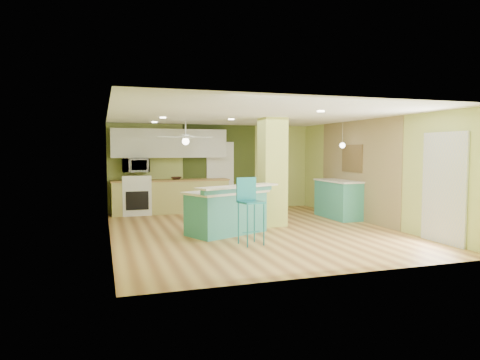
% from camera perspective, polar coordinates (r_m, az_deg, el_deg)
% --- Properties ---
extents(floor, '(6.00, 7.00, 0.01)m').
position_cam_1_polar(floor, '(9.42, 1.79, -6.79)').
color(floor, '#905D32').
rests_on(floor, ground).
extents(ceiling, '(6.00, 7.00, 0.01)m').
position_cam_1_polar(ceiling, '(9.29, 1.82, 8.60)').
color(ceiling, white).
rests_on(ceiling, wall_back).
extents(wall_back, '(6.00, 0.01, 2.50)m').
position_cam_1_polar(wall_back, '(12.62, -3.59, 1.68)').
color(wall_back, '#B9C76B').
rests_on(wall_back, floor).
extents(wall_front, '(6.00, 0.01, 2.50)m').
position_cam_1_polar(wall_front, '(6.10, 13.02, -0.90)').
color(wall_front, '#B9C76B').
rests_on(wall_front, floor).
extents(wall_left, '(0.01, 7.00, 2.50)m').
position_cam_1_polar(wall_left, '(8.73, -17.10, 0.48)').
color(wall_left, '#B9C76B').
rests_on(wall_left, floor).
extents(wall_right, '(0.01, 7.00, 2.50)m').
position_cam_1_polar(wall_right, '(10.67, 17.18, 1.08)').
color(wall_right, '#B9C76B').
rests_on(wall_right, floor).
extents(wood_panel, '(0.02, 3.40, 2.50)m').
position_cam_1_polar(wood_panel, '(11.16, 15.33, 1.24)').
color(wood_panel, olive).
rests_on(wood_panel, floor).
extents(olive_accent, '(2.20, 0.02, 2.50)m').
position_cam_1_polar(olive_accent, '(12.66, -2.69, 1.69)').
color(olive_accent, '#38451B').
rests_on(olive_accent, floor).
extents(interior_door, '(0.82, 0.05, 2.00)m').
position_cam_1_polar(interior_door, '(12.64, -2.66, 0.55)').
color(interior_door, white).
rests_on(interior_door, floor).
extents(french_door, '(0.04, 1.08, 2.10)m').
position_cam_1_polar(french_door, '(8.88, 25.53, -0.98)').
color(french_door, silver).
rests_on(french_door, floor).
extents(column, '(0.55, 0.55, 2.50)m').
position_cam_1_polar(column, '(9.97, 4.35, 1.06)').
color(column, '#B7C25A').
rests_on(column, floor).
extents(kitchen_run, '(3.25, 0.63, 0.94)m').
position_cam_1_polar(kitchen_run, '(12.12, -9.18, -2.15)').
color(kitchen_run, '#C9BF69').
rests_on(kitchen_run, floor).
extents(stove, '(0.76, 0.66, 1.08)m').
position_cam_1_polar(stove, '(12.01, -13.66, -2.33)').
color(stove, white).
rests_on(stove, floor).
extents(upper_cabinets, '(3.20, 0.34, 0.80)m').
position_cam_1_polar(upper_cabinets, '(12.17, -9.34, 4.84)').
color(upper_cabinets, silver).
rests_on(upper_cabinets, wall_back).
extents(microwave, '(0.70, 0.48, 0.39)m').
position_cam_1_polar(microwave, '(11.95, -13.73, 1.92)').
color(microwave, white).
rests_on(microwave, wall_back).
extents(ceiling_fan, '(1.41, 1.41, 0.61)m').
position_cam_1_polar(ceiling_fan, '(10.91, -7.26, 5.64)').
color(ceiling_fan, white).
rests_on(ceiling_fan, ceiling).
extents(pendant_lamp, '(0.14, 0.14, 0.69)m').
position_cam_1_polar(pendant_lamp, '(11.09, 13.50, 4.53)').
color(pendant_lamp, white).
rests_on(pendant_lamp, ceiling).
extents(wall_decor, '(0.03, 0.90, 0.70)m').
position_cam_1_polar(wall_decor, '(11.30, 14.71, 2.81)').
color(wall_decor, brown).
rests_on(wall_decor, wood_panel).
extents(peninsula, '(2.09, 1.69, 1.04)m').
position_cam_1_polar(peninsula, '(9.02, -1.78, -4.15)').
color(peninsula, teal).
rests_on(peninsula, floor).
extents(bar_stool, '(0.48, 0.48, 1.25)m').
position_cam_1_polar(bar_stool, '(8.00, 1.21, -2.64)').
color(bar_stool, '#1C6D7E').
rests_on(bar_stool, floor).
extents(side_counter, '(0.65, 1.53, 0.98)m').
position_cam_1_polar(side_counter, '(11.39, 12.97, -2.48)').
color(side_counter, teal).
rests_on(side_counter, floor).
extents(fruit_bowl, '(0.32, 0.32, 0.07)m').
position_cam_1_polar(fruit_bowl, '(12.10, -8.51, 0.24)').
color(fruit_bowl, '#331C14').
rests_on(fruit_bowl, kitchen_run).
extents(canister, '(0.14, 0.14, 0.19)m').
position_cam_1_polar(canister, '(9.03, 0.35, -0.82)').
color(canister, gold).
rests_on(canister, peninsula).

